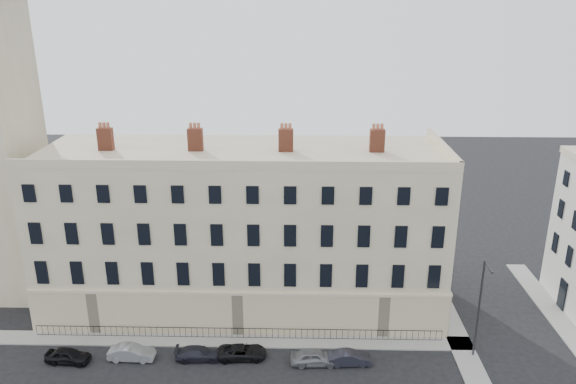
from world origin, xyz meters
name	(u,v)px	position (x,y,z in m)	size (l,w,h in m)	color
ground	(308,380)	(0.00, 0.00, 0.00)	(160.00, 160.00, 0.00)	black
terrace	(243,229)	(-5.97, 11.97, 7.50)	(36.22, 12.22, 17.00)	#BDAC8D
pavement_terrace	(191,340)	(-10.00, 5.00, 0.06)	(48.00, 2.00, 0.12)	gray
pavement_east_return	(451,324)	(13.00, 8.00, 0.06)	(2.00, 24.00, 0.12)	gray
pavement_adjacent	(554,314)	(23.00, 10.00, 0.06)	(2.00, 20.00, 0.12)	gray
railings	(238,333)	(-6.00, 5.40, 0.55)	(35.00, 0.04, 0.96)	black
car_a	(68,356)	(-19.30, 1.79, 0.61)	(1.45, 3.60, 1.23)	black
car_b	(132,353)	(-14.29, 2.29, 0.62)	(1.30, 3.74, 1.23)	gray
car_c	(199,353)	(-8.87, 2.43, 0.54)	(1.52, 3.75, 1.09)	#1F202A
car_d	(242,352)	(-5.32, 2.70, 0.55)	(1.82, 3.96, 1.10)	black
car_e	(314,357)	(0.52, 2.02, 0.64)	(1.52, 3.78, 1.29)	slate
car_f	(349,358)	(3.35, 2.07, 0.58)	(1.23, 3.53, 1.16)	#21212C
streetlamp	(480,305)	(13.61, 3.30, 4.83)	(0.20, 1.88, 8.71)	#303136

